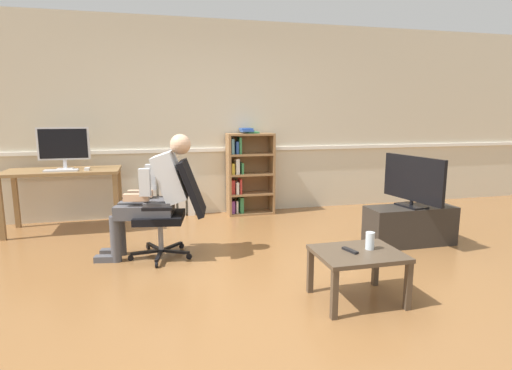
% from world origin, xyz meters
% --- Properties ---
extents(ground_plane, '(18.00, 18.00, 0.00)m').
position_xyz_m(ground_plane, '(0.00, 0.00, 0.00)').
color(ground_plane, brown).
extents(back_wall, '(12.00, 0.13, 2.70)m').
position_xyz_m(back_wall, '(0.00, 2.65, 1.35)').
color(back_wall, beige).
rests_on(back_wall, ground_plane).
extents(computer_desk, '(1.33, 0.63, 0.76)m').
position_xyz_m(computer_desk, '(-1.95, 2.15, 0.65)').
color(computer_desk, olive).
rests_on(computer_desk, ground_plane).
extents(imac_monitor, '(0.60, 0.14, 0.51)m').
position_xyz_m(imac_monitor, '(-1.93, 2.23, 1.05)').
color(imac_monitor, silver).
rests_on(imac_monitor, computer_desk).
extents(keyboard, '(0.38, 0.12, 0.02)m').
position_xyz_m(keyboard, '(-1.94, 2.01, 0.77)').
color(keyboard, silver).
rests_on(keyboard, computer_desk).
extents(computer_mouse, '(0.06, 0.10, 0.03)m').
position_xyz_m(computer_mouse, '(-1.65, 2.03, 0.77)').
color(computer_mouse, white).
rests_on(computer_mouse, computer_desk).
extents(bookshelf, '(0.66, 0.29, 1.23)m').
position_xyz_m(bookshelf, '(0.41, 2.44, 0.59)').
color(bookshelf, olive).
rests_on(bookshelf, ground_plane).
extents(radiator, '(0.75, 0.08, 0.54)m').
position_xyz_m(radiator, '(-0.71, 2.54, 0.27)').
color(radiator, white).
rests_on(radiator, ground_plane).
extents(office_chair, '(0.81, 0.62, 0.98)m').
position_xyz_m(office_chair, '(-0.69, 0.85, 0.53)').
color(office_chair, black).
rests_on(office_chair, ground_plane).
extents(person_seated, '(0.96, 0.47, 1.24)m').
position_xyz_m(person_seated, '(-0.87, 0.88, 0.66)').
color(person_seated, '#4C4C51').
rests_on(person_seated, ground_plane).
extents(tv_stand, '(0.98, 0.36, 0.42)m').
position_xyz_m(tv_stand, '(1.85, 0.63, 0.21)').
color(tv_stand, '#2D2823').
rests_on(tv_stand, ground_plane).
extents(tv_screen, '(0.25, 0.85, 0.55)m').
position_xyz_m(tv_screen, '(1.85, 0.63, 0.72)').
color(tv_screen, black).
rests_on(tv_screen, tv_stand).
extents(coffee_table, '(0.64, 0.52, 0.40)m').
position_xyz_m(coffee_table, '(0.61, -0.50, 0.34)').
color(coffee_table, '#4C3D2D').
rests_on(coffee_table, ground_plane).
extents(drinking_glass, '(0.07, 0.07, 0.13)m').
position_xyz_m(drinking_glass, '(0.73, -0.47, 0.46)').
color(drinking_glass, silver).
rests_on(drinking_glass, coffee_table).
extents(spare_remote, '(0.08, 0.15, 0.02)m').
position_xyz_m(spare_remote, '(0.55, -0.48, 0.41)').
color(spare_remote, black).
rests_on(spare_remote, coffee_table).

